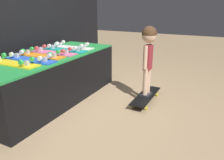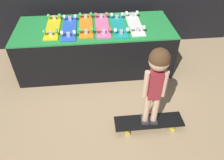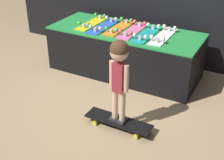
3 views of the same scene
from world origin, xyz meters
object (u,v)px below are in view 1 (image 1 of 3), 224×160
skateboard_teal_on_rack (65,49)px  skateboard_white_on_rack (72,47)px  child (149,48)px  skateboard_yellow_on_rack (12,63)px  skateboard_pink_on_rack (53,52)px  skateboard_orange_on_rack (41,55)px  skateboard_blue_on_rack (31,59)px  skateboard_on_floor (146,96)px

skateboard_teal_on_rack → skateboard_white_on_rack: (0.22, 0.04, 0.00)m
child → skateboard_yellow_on_rack: bearing=136.1°
skateboard_pink_on_rack → skateboard_white_on_rack: (0.44, 0.01, 0.00)m
skateboard_orange_on_rack → skateboard_white_on_rack: size_ratio=1.00×
skateboard_blue_on_rack → skateboard_teal_on_rack: (0.66, -0.00, 0.00)m
child → skateboard_pink_on_rack: bearing=114.1°
skateboard_yellow_on_rack → skateboard_white_on_rack: same height
skateboard_yellow_on_rack → skateboard_pink_on_rack: (0.66, -0.02, 0.00)m
skateboard_pink_on_rack → skateboard_blue_on_rack: bearing=-176.0°
skateboard_yellow_on_rack → skateboard_pink_on_rack: same height
skateboard_blue_on_rack → child: size_ratio=0.74×
skateboard_pink_on_rack → skateboard_teal_on_rack: bearing=-8.2°
skateboard_yellow_on_rack → skateboard_orange_on_rack: 0.44m
skateboard_orange_on_rack → skateboard_on_floor: skateboard_orange_on_rack is taller
skateboard_blue_on_rack → skateboard_on_floor: (0.86, -1.20, -0.59)m
skateboard_orange_on_rack → skateboard_teal_on_rack: 0.44m
skateboard_pink_on_rack → child: bearing=-71.2°
skateboard_teal_on_rack → child: child is taller
skateboard_white_on_rack → child: 1.24m
skateboard_pink_on_rack → skateboard_on_floor: size_ratio=0.91×
skateboard_teal_on_rack → skateboard_white_on_rack: bearing=9.7°
skateboard_blue_on_rack → skateboard_teal_on_rack: bearing=-0.1°
skateboard_blue_on_rack → child: child is taller
skateboard_pink_on_rack → child: 1.30m
skateboard_orange_on_rack → skateboard_teal_on_rack: size_ratio=1.00×
skateboard_teal_on_rack → skateboard_yellow_on_rack: bearing=176.6°
skateboard_teal_on_rack → child: size_ratio=0.74×
skateboard_white_on_rack → skateboard_on_floor: size_ratio=0.91×
skateboard_yellow_on_rack → skateboard_blue_on_rack: (0.22, -0.05, 0.00)m
skateboard_teal_on_rack → child: 1.22m
skateboard_yellow_on_rack → skateboard_on_floor: size_ratio=0.91×
skateboard_yellow_on_rack → skateboard_teal_on_rack: 0.88m
skateboard_blue_on_rack → skateboard_orange_on_rack: bearing=13.2°
skateboard_blue_on_rack → skateboard_pink_on_rack: size_ratio=1.00×
skateboard_teal_on_rack → skateboard_blue_on_rack: bearing=179.9°
skateboard_blue_on_rack → skateboard_orange_on_rack: size_ratio=1.00×
skateboard_pink_on_rack → skateboard_white_on_rack: bearing=0.7°
skateboard_yellow_on_rack → skateboard_teal_on_rack: (0.88, -0.05, 0.00)m
skateboard_blue_on_rack → skateboard_teal_on_rack: size_ratio=1.00×
skateboard_teal_on_rack → child: bearing=-80.6°
skateboard_orange_on_rack → skateboard_teal_on_rack: bearing=-6.8°
skateboard_orange_on_rack → skateboard_white_on_rack: bearing=-1.3°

